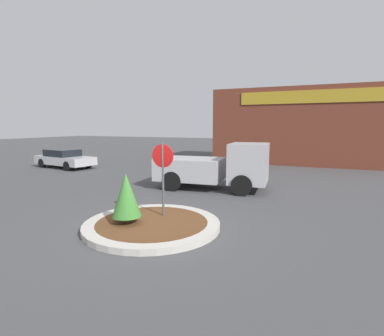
{
  "coord_description": "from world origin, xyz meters",
  "views": [
    {
      "loc": [
        4.46,
        -7.39,
        3.01
      ],
      "look_at": [
        -0.12,
        3.26,
        1.35
      ],
      "focal_mm": 28.0,
      "sensor_mm": 36.0,
      "label": 1
    }
  ],
  "objects": [
    {
      "name": "ground_plane",
      "position": [
        0.0,
        0.0,
        0.0
      ],
      "size": [
        120.0,
        120.0,
        0.0
      ],
      "primitive_type": "plane",
      "color": "#474749"
    },
    {
      "name": "parked_sedan_silver",
      "position": [
        -12.3,
        8.51,
        0.67
      ],
      "size": [
        4.92,
        2.56,
        1.31
      ],
      "rotation": [
        0.0,
        0.0,
        -0.16
      ],
      "color": "#B7B7BC",
      "rests_on": "ground_plane"
    },
    {
      "name": "traffic_island",
      "position": [
        0.0,
        0.0,
        0.09
      ],
      "size": [
        4.02,
        4.02,
        0.18
      ],
      "color": "#BCB7AD",
      "rests_on": "ground_plane"
    },
    {
      "name": "storefront_building",
      "position": [
        4.11,
        18.7,
        2.91
      ],
      "size": [
        15.48,
        6.07,
        5.82
      ],
      "color": "brown",
      "rests_on": "ground_plane"
    },
    {
      "name": "utility_truck",
      "position": [
        0.03,
        5.86,
        1.07
      ],
      "size": [
        5.34,
        2.59,
        2.2
      ],
      "rotation": [
        0.0,
        0.0,
        0.09
      ],
      "color": "#B2B2B7",
      "rests_on": "ground_plane"
    },
    {
      "name": "island_shrub",
      "position": [
        -0.62,
        -0.39,
        1.01
      ],
      "size": [
        0.84,
        0.84,
        1.47
      ],
      "color": "brown",
      "rests_on": "traffic_island"
    },
    {
      "name": "stop_sign",
      "position": [
        -0.0,
        0.7,
        1.71
      ],
      "size": [
        0.73,
        0.07,
        2.46
      ],
      "color": "#4C4C51",
      "rests_on": "ground_plane"
    }
  ]
}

